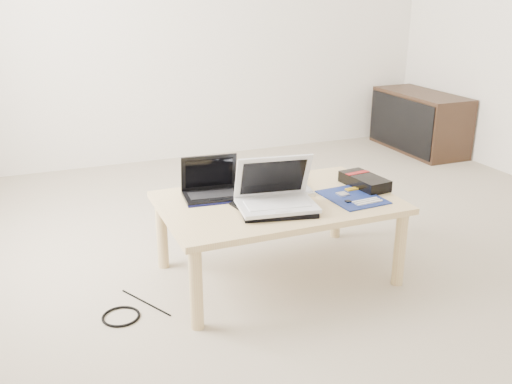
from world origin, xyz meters
name	(u,v)px	position (x,y,z in m)	size (l,w,h in m)	color
ground	(314,249)	(0.00, 0.00, 0.00)	(4.00, 4.00, 0.00)	beige
coffee_table	(278,209)	(-0.31, -0.20, 0.35)	(1.10, 0.70, 0.40)	#D1B97E
media_cabinet	(419,122)	(1.77, 1.45, 0.25)	(0.41, 0.90, 0.50)	#382417
book	(271,184)	(-0.27, -0.02, 0.42)	(0.38, 0.35, 0.03)	black
netbook	(211,188)	(-0.59, -0.04, 0.44)	(0.29, 0.22, 0.20)	black
tablet	(263,204)	(-0.41, -0.24, 0.41)	(0.28, 0.23, 0.01)	black
remote	(303,188)	(-0.13, -0.12, 0.41)	(0.08, 0.23, 0.02)	#B8B8BD
neoprene_sleeve	(277,209)	(-0.37, -0.33, 0.41)	(0.33, 0.24, 0.02)	black
white_laptop	(276,195)	(-0.37, -0.31, 0.47)	(0.38, 0.29, 0.23)	silver
motherboard	(353,197)	(0.03, -0.31, 0.40)	(0.26, 0.31, 0.01)	#0C194F
gpu_box	(364,181)	(0.17, -0.19, 0.43)	(0.16, 0.28, 0.06)	black
cable_coil	(263,207)	(-0.42, -0.27, 0.41)	(0.09, 0.09, 0.01)	black
floor_cable_coil	(121,316)	(-1.10, -0.30, 0.01)	(0.16, 0.16, 0.01)	black
floor_cable_trail	(146,303)	(-0.97, -0.22, 0.00)	(0.01, 0.01, 0.33)	black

